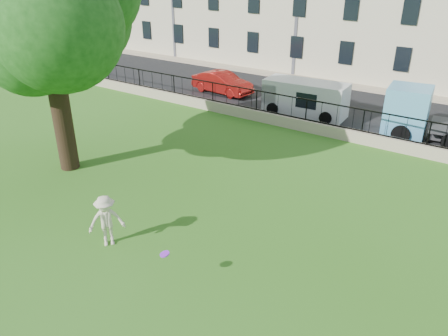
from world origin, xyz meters
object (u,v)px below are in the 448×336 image
Objects in this scene: red_sedan at (222,83)px; white_van at (305,98)px; frisbee at (165,254)px; tree at (42,4)px; man at (106,221)px.

white_van reaches higher than red_sedan.
frisbee is 19.40m from red_sedan.
tree reaches higher than white_van.
tree is 14.62m from red_sedan.
white_van reaches higher than man.
white_van is (6.51, -1.00, 0.27)m from red_sedan.
frisbee is at bearing -144.23° from red_sedan.
tree reaches higher than frisbee.
red_sedan is 6.59m from white_van.
man is 17.72m from red_sedan.
tree is 37.33× the size of frisbee.
frisbee is 16.09m from white_van.
man is at bearing -151.39° from red_sedan.
red_sedan is at bearing 94.72° from tree.
tree is 14.60m from white_van.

